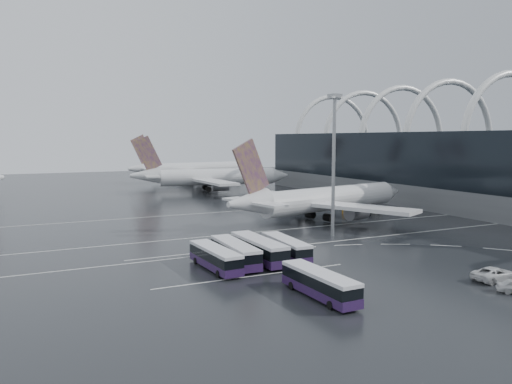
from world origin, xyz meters
name	(u,v)px	position (x,y,z in m)	size (l,w,h in m)	color
ground	(334,239)	(0.00, 0.00, 0.00)	(420.00, 420.00, 0.00)	black
terminal	(482,166)	(61.56, 19.84, 10.87)	(42.00, 160.00, 34.90)	#595C5E
lane_marking_near	(341,241)	(0.00, -2.00, 0.01)	(120.00, 0.25, 0.01)	silver
lane_marking_mid	(300,228)	(0.00, 12.00, 0.01)	(120.00, 0.25, 0.01)	silver
lane_marking_far	(244,210)	(0.00, 40.00, 0.01)	(120.00, 0.25, 0.01)	silver
bus_bay_line_south	(254,276)	(-24.00, -16.00, 0.01)	(28.00, 0.25, 0.01)	silver
bus_bay_line_north	(211,252)	(-24.00, 0.00, 0.01)	(28.00, 0.25, 0.01)	silver
airliner_main	(322,200)	(9.54, 18.47, 4.58)	(53.56, 46.25, 18.28)	silver
airliner_gate_b	(209,178)	(8.41, 87.08, 4.82)	(55.41, 49.24, 19.27)	silver
airliner_gate_c	(190,170)	(15.28, 128.36, 4.98)	(55.88, 51.35, 19.90)	silver
bus_row_near_a	(215,257)	(-27.43, -10.55, 1.70)	(3.43, 12.71, 3.10)	#20123B
bus_row_near_b	(235,252)	(-23.80, -9.18, 1.77)	(3.44, 13.19, 3.23)	#20123B
bus_row_near_c	(259,249)	(-19.86, -9.00, 1.87)	(3.35, 13.86, 3.41)	#20123B
bus_row_near_d	(286,247)	(-15.32, -9.12, 1.68)	(3.54, 12.56, 3.06)	#20123B
bus_row_far_b	(320,283)	(-21.12, -27.44, 1.69)	(3.21, 12.53, 3.07)	#20123B
van_curve_a	(495,274)	(2.99, -31.61, 0.89)	(2.96, 6.43, 1.79)	silver
floodlight_mast	(334,148)	(1.14, 2.23, 16.58)	(2.02, 2.02, 26.37)	gray
gse_cart_belly_a	(347,211)	(20.31, 23.96, 0.55)	(2.01, 1.19, 1.10)	#C3821A
gse_cart_belly_b	(360,207)	(27.75, 28.39, 0.64)	(2.35, 1.39, 1.28)	slate
gse_cart_belly_d	(377,210)	(27.93, 21.89, 0.66)	(2.41, 1.43, 1.32)	slate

